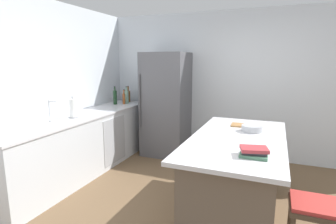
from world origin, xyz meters
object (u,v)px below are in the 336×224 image
object	(u,v)px
vinegar_bottle	(124,99)
wine_bottle	(115,97)
cookbook_stack	(254,152)
refrigerator	(166,105)
gin_bottle	(127,97)
paper_towel_roll	(73,109)
mixing_bowl	(252,128)
sink_faucet	(50,111)
syrup_bottle	(125,97)
cutting_board	(246,126)
kitchen_island	(236,177)
bar_stool	(313,217)
whiskey_bottle	(128,96)

from	to	relation	value
vinegar_bottle	wine_bottle	size ratio (longest dim) A/B	0.82
vinegar_bottle	cookbook_stack	size ratio (longest dim) A/B	1.09
refrigerator	gin_bottle	bearing A→B (deg)	-176.66
paper_towel_roll	mixing_bowl	distance (m)	2.48
sink_faucet	syrup_bottle	world-z (taller)	sink_faucet
vinegar_bottle	cutting_board	size ratio (longest dim) A/B	0.77
kitchen_island	wine_bottle	xyz separation A→B (m)	(-2.47, 1.40, 0.60)
kitchen_island	refrigerator	xyz separation A→B (m)	(-1.52, 1.63, 0.47)
wine_bottle	cutting_board	size ratio (longest dim) A/B	0.95
bar_stool	cookbook_stack	xyz separation A→B (m)	(-0.48, 0.14, 0.42)
mixing_bowl	wine_bottle	bearing A→B (deg)	157.29
bar_stool	wine_bottle	xyz separation A→B (m)	(-3.15, 2.08, 0.52)
refrigerator	bar_stool	world-z (taller)	refrigerator
kitchen_island	bar_stool	distance (m)	0.97
gin_bottle	wine_bottle	world-z (taller)	wine_bottle
gin_bottle	mixing_bowl	distance (m)	2.76
refrigerator	sink_faucet	xyz separation A→B (m)	(-0.92, -1.83, 0.14)
vinegar_bottle	bar_stool	bearing A→B (deg)	-35.76
refrigerator	vinegar_bottle	distance (m)	0.83
paper_towel_roll	cutting_board	size ratio (longest dim) A/B	0.85
paper_towel_roll	mixing_bowl	size ratio (longest dim) A/B	1.30
paper_towel_roll	mixing_bowl	xyz separation A→B (m)	(2.47, 0.18, -0.10)
vinegar_bottle	cutting_board	distance (m)	2.53
paper_towel_roll	whiskey_bottle	size ratio (longest dim) A/B	0.98
mixing_bowl	sink_faucet	bearing A→B (deg)	-168.58
refrigerator	syrup_bottle	size ratio (longest dim) A/B	7.30
bar_stool	whiskey_bottle	distance (m)	3.98
sink_faucet	vinegar_bottle	world-z (taller)	sink_faucet
cutting_board	mixing_bowl	bearing A→B (deg)	-68.69
vinegar_bottle	cutting_board	xyz separation A→B (m)	(2.35, -0.93, -0.10)
refrigerator	whiskey_bottle	bearing A→B (deg)	170.83
kitchen_island	syrup_bottle	distance (m)	2.99
sink_faucet	cookbook_stack	xyz separation A→B (m)	(2.64, -0.34, -0.12)
vinegar_bottle	refrigerator	bearing A→B (deg)	10.33
whiskey_bottle	cookbook_stack	bearing A→B (deg)	-41.62
paper_towel_roll	syrup_bottle	xyz separation A→B (m)	(-0.07, 1.54, -0.03)
wine_bottle	sink_faucet	bearing A→B (deg)	-88.88
sink_faucet	whiskey_bottle	distance (m)	1.98
wine_bottle	cutting_board	xyz separation A→B (m)	(2.49, -0.84, -0.13)
cookbook_stack	whiskey_bottle	bearing A→B (deg)	138.38
paper_towel_roll	wine_bottle	size ratio (longest dim) A/B	0.90
kitchen_island	bar_stool	world-z (taller)	kitchen_island
sink_faucet	wine_bottle	size ratio (longest dim) A/B	0.86
vinegar_bottle	wine_bottle	bearing A→B (deg)	-147.66
mixing_bowl	bar_stool	bearing A→B (deg)	-60.48
whiskey_bottle	cutting_board	bearing A→B (deg)	-26.71
kitchen_island	mixing_bowl	distance (m)	0.59
syrup_bottle	sink_faucet	bearing A→B (deg)	-90.50
cutting_board	kitchen_island	bearing A→B (deg)	-92.46
cookbook_stack	cutting_board	distance (m)	1.11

